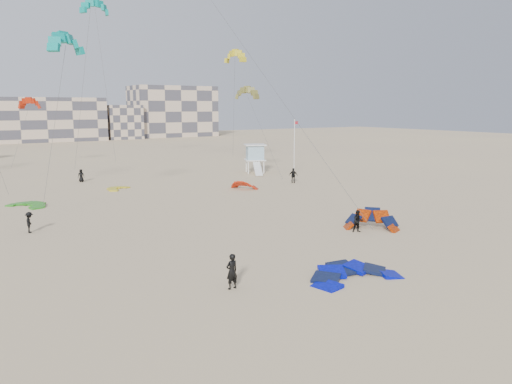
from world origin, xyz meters
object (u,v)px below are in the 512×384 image
kite_ground_orange (371,229)px  lifeguard_tower_near (255,159)px  kite_ground_blue (354,278)px  kitesurfer_main (232,271)px

kite_ground_orange → lifeguard_tower_near: lifeguard_tower_near is taller
kite_ground_blue → kite_ground_orange: 11.93m
kite_ground_blue → kitesurfer_main: bearing=167.8°
kite_ground_blue → kite_ground_orange: size_ratio=1.25×
kite_ground_blue → lifeguard_tower_near: bearing=70.8°
kite_ground_blue → lifeguard_tower_near: (19.30, 41.12, 2.05)m
kite_ground_orange → lifeguard_tower_near: bearing=121.1°
kitesurfer_main → kite_ground_orange: bearing=-167.7°
kite_ground_orange → kitesurfer_main: (-15.65, -5.57, 0.95)m
kite_ground_blue → lifeguard_tower_near: lifeguard_tower_near is taller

